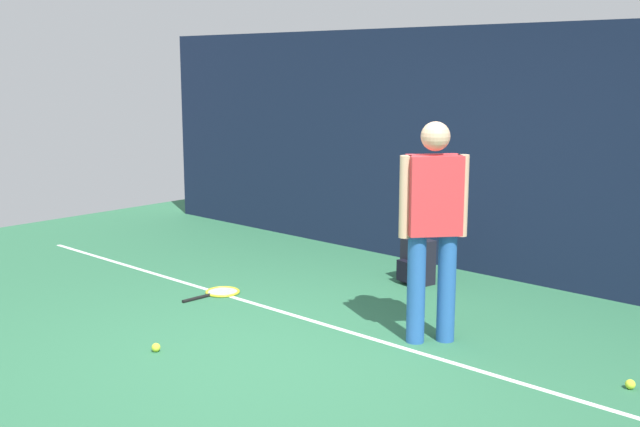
# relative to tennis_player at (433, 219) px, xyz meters

# --- Properties ---
(ground_plane) EXTENTS (12.00, 12.00, 0.00)m
(ground_plane) POSITION_rel_tennis_player_xyz_m (-0.66, -0.95, -0.97)
(ground_plane) COLOR #2D6B47
(back_fence) EXTENTS (10.00, 0.10, 2.50)m
(back_fence) POSITION_rel_tennis_player_xyz_m (-0.66, 2.05, 0.28)
(back_fence) COLOR #141E38
(back_fence) RESTS_ON ground
(court_line) EXTENTS (9.00, 0.05, 0.00)m
(court_line) POSITION_rel_tennis_player_xyz_m (-0.66, -0.27, -0.96)
(court_line) COLOR white
(court_line) RESTS_ON ground
(tennis_player) EXTENTS (0.42, 0.45, 1.70)m
(tennis_player) POSITION_rel_tennis_player_xyz_m (0.00, 0.00, 0.00)
(tennis_player) COLOR #2659A5
(tennis_player) RESTS_ON ground
(tennis_racket) EXTENTS (0.34, 0.62, 0.03)m
(tennis_racket) POSITION_rel_tennis_player_xyz_m (-2.19, -0.27, -0.95)
(tennis_racket) COLOR black
(tennis_racket) RESTS_ON ground
(backpack) EXTENTS (0.33, 0.32, 0.44)m
(backpack) POSITION_rel_tennis_player_xyz_m (-1.05, 1.27, -0.76)
(backpack) COLOR black
(backpack) RESTS_ON ground
(tennis_ball_near_player) EXTENTS (0.07, 0.07, 0.07)m
(tennis_ball_near_player) POSITION_rel_tennis_player_xyz_m (1.50, 0.14, -0.93)
(tennis_ball_near_player) COLOR #CCE033
(tennis_ball_near_player) RESTS_ON ground
(tennis_ball_mid_court) EXTENTS (0.07, 0.07, 0.07)m
(tennis_ball_mid_court) POSITION_rel_tennis_player_xyz_m (-1.37, -1.58, -0.93)
(tennis_ball_mid_court) COLOR #CCE033
(tennis_ball_mid_court) RESTS_ON ground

